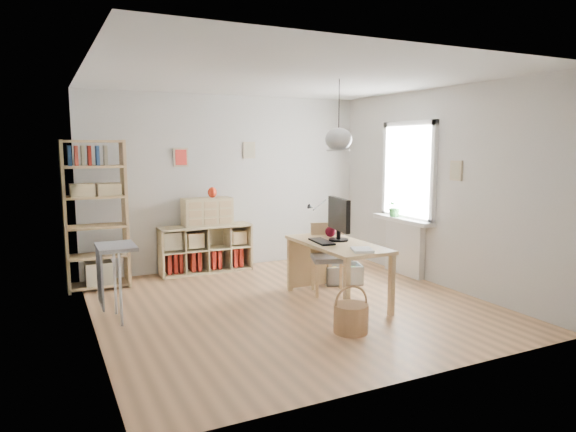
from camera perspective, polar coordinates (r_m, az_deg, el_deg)
name	(u,v)px	position (r m, az deg, el deg)	size (l,w,h in m)	color
ground	(291,305)	(6.35, 0.38, -9.82)	(4.50, 4.50, 0.00)	tan
room_shell	(339,139)	(6.18, 5.64, 8.49)	(4.50, 4.50, 4.50)	silver
window_unit	(409,171)	(7.78, 13.28, 4.87)	(0.07, 1.16, 1.46)	white
radiator	(404,248)	(7.90, 12.82, -3.49)	(0.10, 0.80, 0.80)	silver
windowsill	(403,220)	(7.79, 12.63, -0.43)	(0.22, 1.20, 0.06)	white
desk	(337,250)	(6.31, 5.48, -3.80)	(0.70, 1.50, 0.75)	#D7B27B
cube_shelf	(204,252)	(7.99, -9.33, -4.00)	(1.40, 0.38, 0.72)	beige
tall_bookshelf	(95,209)	(7.30, -20.67, 0.74)	(0.80, 0.38, 2.00)	#D7B27B
side_table	(110,262)	(5.94, -19.16, -4.83)	(0.40, 0.55, 0.85)	#98989B
chair	(329,254)	(6.76, 4.56, -4.19)	(0.57, 0.57, 0.91)	#98989B
wicker_basket	(351,317)	(5.46, 7.01, -11.08)	(0.37, 0.36, 0.50)	#A16D49
storage_chest	(342,270)	(7.36, 6.02, -5.93)	(0.67, 0.72, 0.55)	silver
monitor	(339,217)	(6.38, 5.67, -0.09)	(0.25, 0.61, 0.54)	black
keyboard	(322,242)	(6.29, 3.76, -2.85)	(0.17, 0.46, 0.02)	black
task_lamp	(318,213)	(6.82, 3.37, 0.32)	(0.39, 0.15, 0.42)	black
yarn_ball	(331,232)	(6.67, 4.75, -1.74)	(0.14, 0.14, 0.14)	#530B1B
paper_tray	(362,250)	(5.83, 8.24, -3.75)	(0.22, 0.27, 0.03)	white
drawer_chest	(207,212)	(7.86, -8.98, 0.47)	(0.73, 0.33, 0.42)	beige
red_vase	(212,192)	(7.86, -8.41, 2.61)	(0.14, 0.14, 0.16)	#A9220E
potted_plant	(395,207)	(7.89, 11.76, 0.99)	(0.26, 0.23, 0.29)	#296D2D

